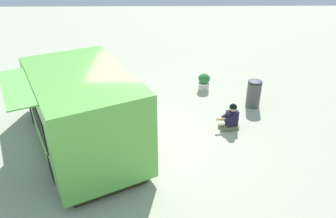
{
  "coord_description": "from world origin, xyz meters",
  "views": [
    {
      "loc": [
        -0.62,
        8.13,
        5.39
      ],
      "look_at": [
        -0.75,
        -0.55,
        0.71
      ],
      "focal_mm": 34.99,
      "sensor_mm": 36.0,
      "label": 1
    }
  ],
  "objects": [
    {
      "name": "food_truck",
      "position": [
        1.73,
        0.16,
        1.14
      ],
      "size": [
        4.51,
        5.92,
        2.39
      ],
      "color": "#69BF49",
      "rests_on": "ground_plane"
    },
    {
      "name": "planter_flowering_far",
      "position": [
        -2.19,
        -3.47,
        0.34
      ],
      "size": [
        0.45,
        0.45,
        0.65
      ],
      "color": "beige",
      "rests_on": "ground_plane"
    },
    {
      "name": "ground_plane",
      "position": [
        0.0,
        0.0,
        0.0
      ],
      "size": [
        40.0,
        40.0,
        0.0
      ],
      "primitive_type": "plane",
      "color": "#B1B497"
    },
    {
      "name": "trash_bin",
      "position": [
        -3.75,
        -2.05,
        0.5
      ],
      "size": [
        0.49,
        0.49,
        0.99
      ],
      "color": "#4D4C4D",
      "rests_on": "ground_plane"
    },
    {
      "name": "person_customer",
      "position": [
        -2.69,
        -0.57,
        0.34
      ],
      "size": [
        0.79,
        0.53,
        0.86
      ],
      "color": "#6D7250",
      "rests_on": "ground_plane"
    }
  ]
}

